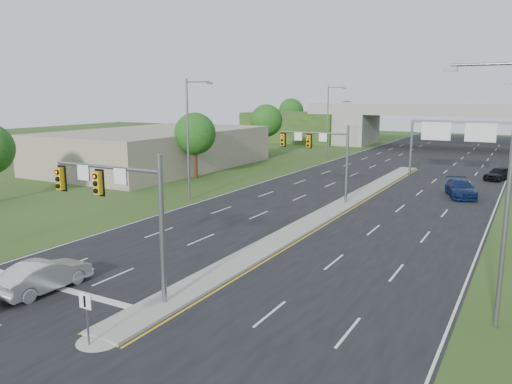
{
  "coord_description": "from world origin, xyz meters",
  "views": [
    {
      "loc": [
        14.22,
        -16.79,
        9.5
      ],
      "look_at": [
        -2.16,
        12.5,
        3.0
      ],
      "focal_mm": 35.0,
      "sensor_mm": 36.0,
      "label": 1
    }
  ],
  "objects_px": {
    "sign_gantry": "(461,133)",
    "car_silver": "(45,275)",
    "keep_right_sign": "(86,311)",
    "overpass": "(447,129)",
    "signal_mast_near": "(122,200)",
    "car_far_b": "(461,188)",
    "signal_mast_far": "(323,150)",
    "car_far_c": "(499,174)"
  },
  "relations": [
    {
      "from": "signal_mast_near",
      "to": "sign_gantry",
      "type": "xyz_separation_m",
      "value": [
        8.95,
        44.99,
        0.51
      ]
    },
    {
      "from": "signal_mast_far",
      "to": "overpass",
      "type": "distance_m",
      "value": 55.13
    },
    {
      "from": "overpass",
      "to": "car_silver",
      "type": "distance_m",
      "value": 81.81
    },
    {
      "from": "signal_mast_far",
      "to": "overpass",
      "type": "xyz_separation_m",
      "value": [
        2.26,
        55.07,
        -1.17
      ]
    },
    {
      "from": "signal_mast_far",
      "to": "car_silver",
      "type": "relative_size",
      "value": 1.48
    },
    {
      "from": "car_far_b",
      "to": "sign_gantry",
      "type": "bearing_deg",
      "value": 81.47
    },
    {
      "from": "car_far_c",
      "to": "signal_mast_near",
      "type": "bearing_deg",
      "value": -83.56
    },
    {
      "from": "keep_right_sign",
      "to": "car_far_b",
      "type": "height_order",
      "value": "keep_right_sign"
    },
    {
      "from": "car_far_b",
      "to": "keep_right_sign",
      "type": "bearing_deg",
      "value": -120.05
    },
    {
      "from": "keep_right_sign",
      "to": "car_far_c",
      "type": "bearing_deg",
      "value": 77.63
    },
    {
      "from": "car_far_b",
      "to": "car_far_c",
      "type": "height_order",
      "value": "car_far_b"
    },
    {
      "from": "overpass",
      "to": "car_silver",
      "type": "xyz_separation_m",
      "value": [
        -6.26,
        -81.53,
        -2.75
      ]
    },
    {
      "from": "overpass",
      "to": "car_far_b",
      "type": "relative_size",
      "value": 14.36
    },
    {
      "from": "signal_mast_far",
      "to": "car_far_c",
      "type": "relative_size",
      "value": 1.57
    },
    {
      "from": "signal_mast_near",
      "to": "overpass",
      "type": "bearing_deg",
      "value": 88.38
    },
    {
      "from": "signal_mast_near",
      "to": "sign_gantry",
      "type": "distance_m",
      "value": 45.88
    },
    {
      "from": "signal_mast_near",
      "to": "sign_gantry",
      "type": "relative_size",
      "value": 0.6
    },
    {
      "from": "signal_mast_near",
      "to": "car_far_b",
      "type": "xyz_separation_m",
      "value": [
        10.76,
        33.42,
        -3.9
      ]
    },
    {
      "from": "sign_gantry",
      "to": "signal_mast_far",
      "type": "bearing_deg",
      "value": -114.11
    },
    {
      "from": "signal_mast_near",
      "to": "sign_gantry",
      "type": "bearing_deg",
      "value": 78.75
    },
    {
      "from": "signal_mast_near",
      "to": "signal_mast_far",
      "type": "distance_m",
      "value": 25.0
    },
    {
      "from": "signal_mast_far",
      "to": "keep_right_sign",
      "type": "distance_m",
      "value": 29.71
    },
    {
      "from": "signal_mast_far",
      "to": "car_silver",
      "type": "distance_m",
      "value": 27.04
    },
    {
      "from": "keep_right_sign",
      "to": "overpass",
      "type": "xyz_separation_m",
      "value": [
        0.0,
        84.53,
        2.04
      ]
    },
    {
      "from": "keep_right_sign",
      "to": "overpass",
      "type": "bearing_deg",
      "value": 90.0
    },
    {
      "from": "signal_mast_near",
      "to": "overpass",
      "type": "distance_m",
      "value": 80.11
    },
    {
      "from": "sign_gantry",
      "to": "keep_right_sign",
      "type": "bearing_deg",
      "value": -97.7
    },
    {
      "from": "signal_mast_near",
      "to": "overpass",
      "type": "height_order",
      "value": "overpass"
    },
    {
      "from": "signal_mast_far",
      "to": "overpass",
      "type": "height_order",
      "value": "overpass"
    },
    {
      "from": "sign_gantry",
      "to": "overpass",
      "type": "relative_size",
      "value": 0.14
    },
    {
      "from": "overpass",
      "to": "car_far_c",
      "type": "height_order",
      "value": "overpass"
    },
    {
      "from": "car_far_b",
      "to": "car_far_c",
      "type": "xyz_separation_m",
      "value": [
        2.51,
        12.27,
        -0.05
      ]
    },
    {
      "from": "sign_gantry",
      "to": "car_silver",
      "type": "height_order",
      "value": "sign_gantry"
    },
    {
      "from": "car_silver",
      "to": "car_far_b",
      "type": "bearing_deg",
      "value": -111.98
    },
    {
      "from": "keep_right_sign",
      "to": "car_far_b",
      "type": "bearing_deg",
      "value": 77.36
    },
    {
      "from": "keep_right_sign",
      "to": "signal_mast_far",
      "type": "bearing_deg",
      "value": 94.39
    },
    {
      "from": "car_far_c",
      "to": "signal_mast_far",
      "type": "bearing_deg",
      "value": -100.04
    },
    {
      "from": "car_silver",
      "to": "car_far_b",
      "type": "xyz_separation_m",
      "value": [
        14.75,
        34.87,
        0.03
      ]
    },
    {
      "from": "signal_mast_far",
      "to": "car_silver",
      "type": "height_order",
      "value": "signal_mast_far"
    },
    {
      "from": "keep_right_sign",
      "to": "signal_mast_near",
      "type": "bearing_deg",
      "value": 116.94
    },
    {
      "from": "sign_gantry",
      "to": "overpass",
      "type": "bearing_deg",
      "value": 100.79
    },
    {
      "from": "car_far_b",
      "to": "overpass",
      "type": "bearing_deg",
      "value": 82.91
    }
  ]
}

